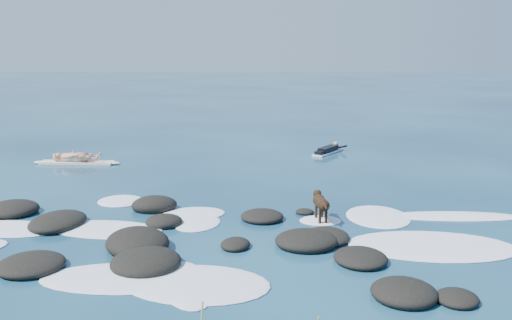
{
  "coord_description": "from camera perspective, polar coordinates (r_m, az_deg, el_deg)",
  "views": [
    {
      "loc": [
        0.66,
        -13.92,
        4.58
      ],
      "look_at": [
        0.84,
        4.0,
        0.9
      ],
      "focal_mm": 40.0,
      "sensor_mm": 36.0,
      "label": 1
    }
  ],
  "objects": [
    {
      "name": "ground",
      "position": [
        14.67,
        -3.13,
        -6.61
      ],
      "size": [
        160.0,
        160.0,
        0.0
      ],
      "primitive_type": "plane",
      "color": "#0A2642",
      "rests_on": "ground"
    },
    {
      "name": "reef_rocks",
      "position": [
        13.62,
        -8.79,
        -7.72
      ],
      "size": [
        14.36,
        7.08,
        0.57
      ],
      "color": "black",
      "rests_on": "ground"
    },
    {
      "name": "breaking_foam",
      "position": [
        13.21,
        -7.95,
        -8.75
      ],
      "size": [
        16.06,
        8.08,
        0.12
      ],
      "color": "white",
      "rests_on": "ground"
    },
    {
      "name": "standing_surfer_rig",
      "position": [
        22.96,
        -17.6,
        1.49
      ],
      "size": [
        3.41,
        0.77,
        1.94
      ],
      "rotation": [
        0.0,
        0.0,
        -0.07
      ],
      "color": "#FFEECB",
      "rests_on": "ground"
    },
    {
      "name": "paddling_surfer_rig",
      "position": [
        24.35,
        7.26,
        0.99
      ],
      "size": [
        1.64,
        2.08,
        0.4
      ],
      "rotation": [
        0.0,
        0.0,
        0.98
      ],
      "color": "white",
      "rests_on": "ground"
    },
    {
      "name": "dog",
      "position": [
        14.95,
        6.49,
        -4.24
      ],
      "size": [
        0.4,
        1.23,
        0.78
      ],
      "rotation": [
        0.0,
        0.0,
        1.69
      ],
      "color": "black",
      "rests_on": "ground"
    }
  ]
}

